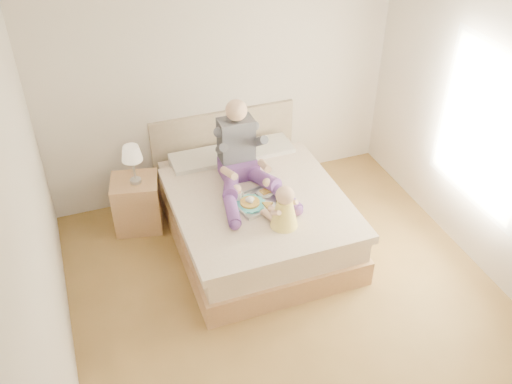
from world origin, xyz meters
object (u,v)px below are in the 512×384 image
object	(u,v)px
nightstand	(137,203)
tray	(258,199)
baby	(284,210)
bed	(253,210)
adult	(242,161)

from	to	relation	value
nightstand	tray	bearing A→B (deg)	-24.09
baby	nightstand	bearing A→B (deg)	110.63
bed	tray	distance (m)	0.41
tray	baby	size ratio (longest dim) A/B	1.31
adult	tray	world-z (taller)	adult
nightstand	baby	world-z (taller)	baby
bed	baby	world-z (taller)	baby
nightstand	baby	xyz separation A→B (m)	(1.21, -1.22, 0.49)
nightstand	tray	distance (m)	1.41
adult	baby	size ratio (longest dim) A/B	2.43
nightstand	adult	world-z (taller)	adult
tray	nightstand	bearing A→B (deg)	129.93
adult	tray	distance (m)	0.45
bed	nightstand	xyz separation A→B (m)	(-1.13, 0.57, -0.02)
baby	bed	bearing A→B (deg)	72.52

